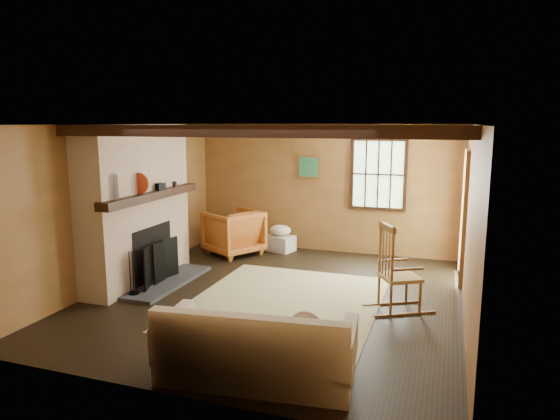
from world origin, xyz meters
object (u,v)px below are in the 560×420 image
at_px(fireplace, 138,211).
at_px(rocking_chair, 397,274).
at_px(laundry_basket, 280,243).
at_px(sofa, 257,353).
at_px(armchair, 233,232).

xyz_separation_m(fireplace, rocking_chair, (3.88, 0.02, -0.61)).
relative_size(fireplace, rocking_chair, 2.06).
relative_size(rocking_chair, laundry_basket, 2.33).
height_order(sofa, armchair, armchair).
bearing_deg(fireplace, sofa, -38.37).
xyz_separation_m(rocking_chair, laundry_basket, (-2.42, 2.40, -0.34)).
relative_size(rocking_chair, armchair, 1.27).
bearing_deg(armchair, sofa, 57.27).
height_order(laundry_basket, armchair, armchair).
distance_m(rocking_chair, sofa, 2.51).
bearing_deg(laundry_basket, armchair, -146.45).
height_order(fireplace, sofa, fireplace).
distance_m(fireplace, laundry_basket, 2.98).
bearing_deg(rocking_chair, laundry_basket, 15.22).
xyz_separation_m(sofa, armchair, (-2.12, 4.16, 0.15)).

